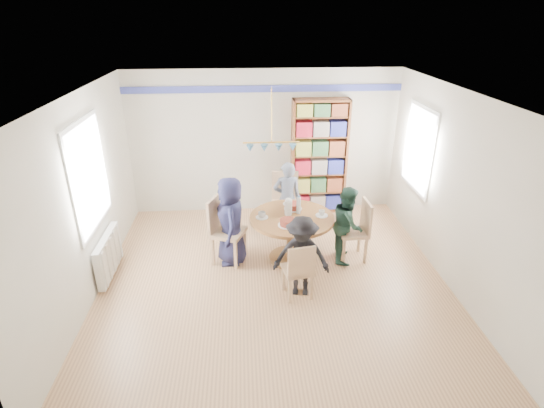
{
  "coord_description": "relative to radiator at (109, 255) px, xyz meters",
  "views": [
    {
      "loc": [
        -0.4,
        -5.2,
        3.64
      ],
      "look_at": [
        0.0,
        0.4,
        1.05
      ],
      "focal_mm": 28.0,
      "sensor_mm": 36.0,
      "label": 1
    }
  ],
  "objects": [
    {
      "name": "ground",
      "position": [
        2.42,
        -0.3,
        -0.35
      ],
      "size": [
        5.0,
        5.0,
        0.0
      ],
      "primitive_type": "plane",
      "color": "tan"
    },
    {
      "name": "room_shell",
      "position": [
        2.16,
        0.57,
        1.3
      ],
      "size": [
        5.0,
        5.0,
        5.0
      ],
      "color": "white",
      "rests_on": "ground"
    },
    {
      "name": "radiator",
      "position": [
        0.0,
        0.0,
        0.0
      ],
      "size": [
        0.12,
        1.0,
        0.6
      ],
      "color": "silver",
      "rests_on": "ground"
    },
    {
      "name": "dining_table",
      "position": [
        2.73,
        0.27,
        0.21
      ],
      "size": [
        1.3,
        1.3,
        0.75
      ],
      "color": "brown",
      "rests_on": "ground"
    },
    {
      "name": "person_near",
      "position": [
        2.76,
        -0.63,
        0.24
      ],
      "size": [
        0.83,
        0.57,
        1.19
      ],
      "primitive_type": "imported",
      "rotation": [
        0.0,
        0.0,
        -0.17
      ],
      "color": "black",
      "rests_on": "ground"
    },
    {
      "name": "chair_left",
      "position": [
        1.67,
        0.32,
        0.23
      ],
      "size": [
        0.61,
        0.61,
        1.06
      ],
      "color": "tan",
      "rests_on": "ground"
    },
    {
      "name": "person_far",
      "position": [
        2.75,
        1.15,
        0.31
      ],
      "size": [
        0.5,
        0.34,
        1.32
      ],
      "primitive_type": "imported",
      "rotation": [
        0.0,
        0.0,
        3.18
      ],
      "color": "gray",
      "rests_on": "ground"
    },
    {
      "name": "chair_near",
      "position": [
        2.72,
        -0.74,
        0.12
      ],
      "size": [
        0.44,
        0.44,
        0.85
      ],
      "color": "tan",
      "rests_on": "ground"
    },
    {
      "name": "bookshelf",
      "position": [
        3.44,
        2.04,
        0.73
      ],
      "size": [
        1.04,
        0.31,
        2.19
      ],
      "color": "brown",
      "rests_on": "ground"
    },
    {
      "name": "tableware",
      "position": [
        2.71,
        0.29,
        0.46
      ],
      "size": [
        1.11,
        1.11,
        0.29
      ],
      "color": "white",
      "rests_on": "dining_table"
    },
    {
      "name": "person_right",
      "position": [
        3.6,
        0.23,
        0.26
      ],
      "size": [
        0.58,
        0.68,
        1.22
      ],
      "primitive_type": "imported",
      "rotation": [
        0.0,
        0.0,
        1.36
      ],
      "color": "#1B362B",
      "rests_on": "ground"
    },
    {
      "name": "chair_far",
      "position": [
        2.73,
        1.31,
        0.23
      ],
      "size": [
        0.52,
        0.52,
        1.06
      ],
      "color": "tan",
      "rests_on": "ground"
    },
    {
      "name": "chair_right",
      "position": [
        3.78,
        0.23,
        0.19
      ],
      "size": [
        0.45,
        0.45,
        0.98
      ],
      "color": "tan",
      "rests_on": "ground"
    },
    {
      "name": "person_left",
      "position": [
        1.8,
        0.28,
        0.35
      ],
      "size": [
        0.5,
        0.72,
        1.4
      ],
      "primitive_type": "imported",
      "rotation": [
        0.0,
        0.0,
        -1.48
      ],
      "color": "#191A38",
      "rests_on": "ground"
    }
  ]
}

